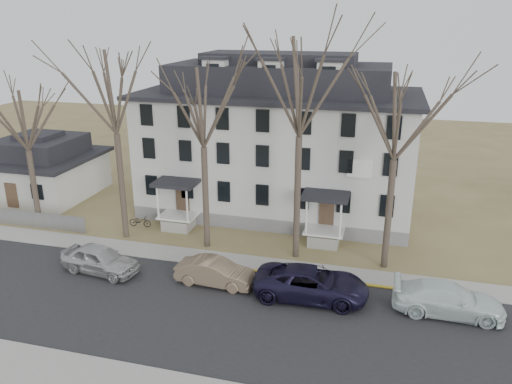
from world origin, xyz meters
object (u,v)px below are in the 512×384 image
(tree_bungalow, at_px, (23,116))
(car_white, at_px, (448,300))
(boarding_house, at_px, (278,142))
(tree_mid_left, at_px, (202,102))
(small_house, at_px, (43,169))
(bicycle_left, at_px, (140,222))
(car_tan, at_px, (215,273))
(tree_mid_right, at_px, (398,110))
(car_silver, at_px, (100,260))
(car_navy, at_px, (311,284))
(tree_far_left, at_px, (112,86))
(tree_center, at_px, (301,80))

(tree_bungalow, xyz_separation_m, car_white, (27.73, -4.51, -7.32))
(boarding_house, relative_size, tree_mid_left, 1.63)
(small_house, relative_size, bicycle_left, 5.28)
(tree_bungalow, height_order, bicycle_left, tree_bungalow)
(small_house, height_order, tree_bungalow, tree_bungalow)
(boarding_house, xyz_separation_m, bicycle_left, (-8.80, -6.43, -4.95))
(car_tan, bearing_deg, tree_mid_right, -60.16)
(car_silver, bearing_deg, tree_mid_left, -35.77)
(tree_mid_right, height_order, car_silver, tree_mid_right)
(small_house, xyz_separation_m, car_navy, (24.72, -10.97, -1.40))
(tree_mid_left, bearing_deg, car_white, -17.04)
(bicycle_left, bearing_deg, small_house, 63.90)
(tree_far_left, bearing_deg, tree_center, 0.00)
(car_silver, relative_size, car_tan, 1.07)
(small_house, xyz_separation_m, bicycle_left, (11.20, -4.48, -1.82))
(boarding_house, bearing_deg, tree_bungalow, -152.99)
(small_house, bearing_deg, car_navy, -23.93)
(car_tan, bearing_deg, boarding_house, -0.60)
(tree_mid_left, distance_m, tree_center, 6.18)
(small_house, relative_size, tree_bungalow, 0.81)
(tree_center, height_order, bicycle_left, tree_center)
(car_navy, bearing_deg, car_tan, 87.71)
(tree_mid_left, xyz_separation_m, tree_center, (6.00, 0.00, 1.48))
(tree_bungalow, relative_size, car_tan, 2.39)
(tree_center, relative_size, car_tan, 3.26)
(car_tan, bearing_deg, bicycle_left, 54.06)
(tree_center, relative_size, car_silver, 3.04)
(boarding_house, bearing_deg, tree_mid_right, -43.81)
(tree_center, distance_m, bicycle_left, 15.99)
(tree_bungalow, height_order, car_white, tree_bungalow)
(small_house, height_order, car_tan, small_house)
(boarding_house, xyz_separation_m, tree_mid_right, (8.50, -8.15, 4.22))
(tree_far_left, height_order, tree_mid_right, tree_far_left)
(boarding_house, height_order, tree_mid_left, tree_mid_left)
(boarding_house, relative_size, bicycle_left, 12.62)
(car_silver, height_order, car_navy, car_navy)
(tree_mid_right, distance_m, car_navy, 10.66)
(boarding_house, xyz_separation_m, tree_mid_left, (-3.00, -8.15, 4.22))
(car_white, distance_m, bicycle_left, 21.46)
(tree_bungalow, bearing_deg, tree_far_left, 0.00)
(tree_center, xyz_separation_m, bicycle_left, (-11.80, 1.72, -10.65))
(tree_far_left, bearing_deg, tree_bungalow, 180.00)
(tree_center, bearing_deg, tree_mid_left, 180.00)
(tree_mid_left, distance_m, bicycle_left, 10.98)
(tree_mid_right, distance_m, bicycle_left, 19.65)
(car_white, bearing_deg, car_navy, 91.86)
(tree_center, xyz_separation_m, car_silver, (-10.87, -5.12, -10.26))
(tree_far_left, bearing_deg, boarding_house, 42.18)
(tree_mid_right, relative_size, car_silver, 2.63)
(boarding_house, xyz_separation_m, tree_center, (3.00, -8.15, 5.71))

